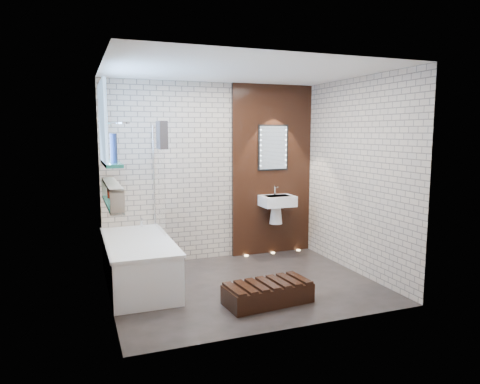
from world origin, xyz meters
name	(u,v)px	position (x,y,z in m)	size (l,w,h in m)	color
ground	(244,285)	(0.00, 0.00, 0.00)	(3.20, 3.20, 0.00)	black
room_shell	(244,181)	(0.00, 0.00, 1.30)	(3.24, 3.20, 2.60)	#BBA994
walnut_panel	(272,170)	(0.95, 1.27, 1.30)	(1.30, 0.06, 2.60)	black
clerestory_window	(105,131)	(-1.57, 0.35, 1.90)	(0.18, 1.00, 0.94)	#7FADE0
display_niche	(112,194)	(-1.53, 0.15, 1.20)	(0.14, 1.30, 0.26)	#248676
bathtub	(139,263)	(-1.22, 0.45, 0.29)	(0.79, 1.74, 0.70)	white
bath_screen	(159,178)	(-0.87, 0.89, 1.28)	(0.01, 0.78, 1.40)	white
towel	(162,135)	(-0.87, 0.60, 1.85)	(0.10, 0.27, 0.35)	#2A2522
shower_head	(123,123)	(-1.30, 0.95, 2.00)	(0.18, 0.18, 0.02)	silver
washbasin	(277,205)	(0.95, 1.07, 0.79)	(0.50, 0.36, 0.58)	white
led_mirror	(273,148)	(0.95, 1.23, 1.65)	(0.50, 0.02, 0.70)	black
walnut_step	(268,294)	(0.04, -0.63, 0.11)	(0.96, 0.43, 0.21)	black
niche_bottles	(112,197)	(-1.53, 0.22, 1.16)	(0.05, 0.80, 0.13)	maroon
sill_vases	(114,148)	(-1.50, 0.07, 1.71)	(0.08, 0.08, 0.32)	#16203D
floor_uplights	(273,253)	(0.95, 1.20, 0.01)	(0.96, 0.06, 0.01)	#FFD899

